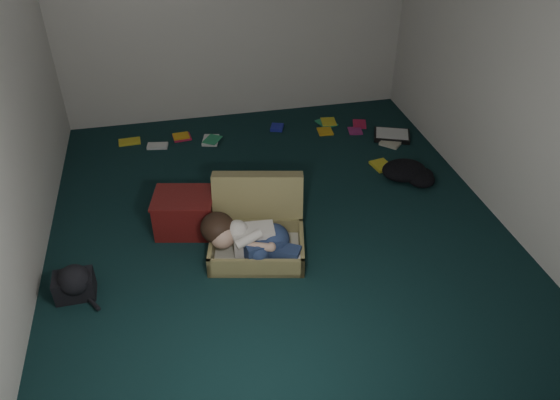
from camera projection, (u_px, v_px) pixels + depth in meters
name	position (u px, v px, depth m)	size (l,w,h in m)	color
floor	(276.00, 222.00, 4.97)	(4.50, 4.50, 0.00)	black
wall_back	(234.00, 7.00, 6.01)	(4.50, 4.50, 0.00)	silver
wall_front	(381.00, 293.00, 2.43)	(4.50, 4.50, 0.00)	silver
wall_left	(1.00, 114.00, 3.87)	(4.50, 4.50, 0.00)	silver
wall_right	(509.00, 68.00, 4.57)	(4.50, 4.50, 0.00)	silver
suitcase	(257.00, 228.00, 4.63)	(0.92, 0.91, 0.57)	olive
person	(250.00, 238.00, 4.44)	(0.81, 0.53, 0.35)	silver
maroon_bin	(185.00, 213.00, 4.78)	(0.59, 0.51, 0.36)	#5C1312
backpack	(74.00, 285.00, 4.15)	(0.37, 0.29, 0.22)	black
clothing_pile	(413.00, 171.00, 5.54)	(0.47, 0.39, 0.15)	black
paper_tray	(392.00, 135.00, 6.25)	(0.48, 0.42, 0.06)	black
book_scatter	(282.00, 137.00, 6.25)	(3.08, 1.32, 0.02)	gold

